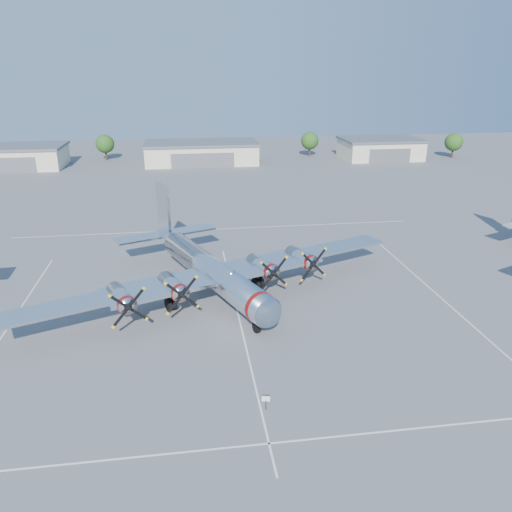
{
  "coord_description": "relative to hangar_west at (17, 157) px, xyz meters",
  "views": [
    {
      "loc": [
        -4.61,
        -47.89,
        23.19
      ],
      "look_at": [
        2.94,
        4.27,
        3.2
      ],
      "focal_mm": 35.0,
      "sensor_mm": 36.0,
      "label": 1
    }
  ],
  "objects": [
    {
      "name": "parking_lines",
      "position": [
        45.0,
        -83.71,
        -2.71
      ],
      "size": [
        60.0,
        50.08,
        0.01
      ],
      "color": "silver",
      "rests_on": "ground"
    },
    {
      "name": "hangar_east",
      "position": [
        93.0,
        0.0,
        0.0
      ],
      "size": [
        20.6,
        14.6,
        5.4
      ],
      "color": "beige",
      "rests_on": "ground"
    },
    {
      "name": "hangar_west",
      "position": [
        0.0,
        0.0,
        0.0
      ],
      "size": [
        22.6,
        14.6,
        5.4
      ],
      "color": "beige",
      "rests_on": "ground"
    },
    {
      "name": "info_placard",
      "position": [
        45.36,
        -100.48,
        -1.91
      ],
      "size": [
        0.6,
        0.15,
        1.15
      ],
      "rotation": [
        0.0,
        0.0,
        -0.19
      ],
      "color": "black",
      "rests_on": "ground"
    },
    {
      "name": "ground",
      "position": [
        45.0,
        -81.96,
        -2.71
      ],
      "size": [
        260.0,
        260.0,
        0.0
      ],
      "primitive_type": "plane",
      "color": "#4E4E50",
      "rests_on": "ground"
    },
    {
      "name": "tree_west",
      "position": [
        20.0,
        8.04,
        1.51
      ],
      "size": [
        4.8,
        4.8,
        6.64
      ],
      "color": "#382619",
      "rests_on": "ground"
    },
    {
      "name": "tree_far_east",
      "position": [
        113.0,
        -1.96,
        1.51
      ],
      "size": [
        4.8,
        4.8,
        6.64
      ],
      "color": "#382619",
      "rests_on": "ground"
    },
    {
      "name": "tree_east",
      "position": [
        75.0,
        6.04,
        1.51
      ],
      "size": [
        4.8,
        4.8,
        6.64
      ],
      "color": "#382619",
      "rests_on": "ground"
    },
    {
      "name": "main_bomber_b29",
      "position": [
        42.39,
        -79.79,
        -2.71
      ],
      "size": [
        51.92,
        44.37,
        9.69
      ],
      "primitive_type": null,
      "rotation": [
        0.0,
        0.0,
        0.39
      ],
      "color": "silver",
      "rests_on": "ground"
    },
    {
      "name": "hangar_center",
      "position": [
        45.0,
        -0.0,
        -0.0
      ],
      "size": [
        28.6,
        14.6,
        5.4
      ],
      "color": "beige",
      "rests_on": "ground"
    }
  ]
}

